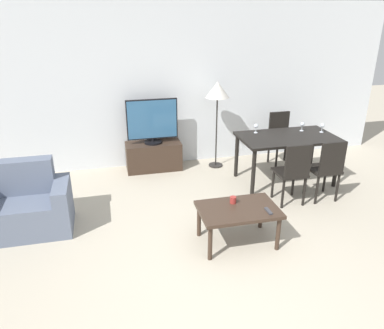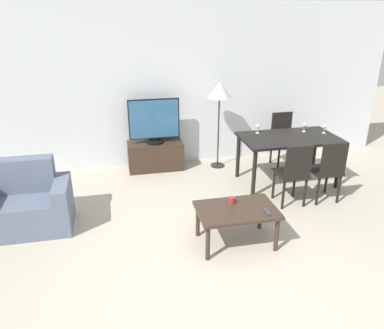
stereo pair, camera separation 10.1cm
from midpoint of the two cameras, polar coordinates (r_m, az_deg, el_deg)
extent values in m
plane|color=#B2A893|center=(3.90, 5.63, -18.62)|extent=(18.00, 18.00, 0.00)
cube|color=silver|center=(6.44, -4.07, 11.69)|extent=(7.90, 0.06, 2.70)
cube|color=slate|center=(5.09, -24.39, -7.12)|extent=(0.71, 0.66, 0.43)
cube|color=slate|center=(5.11, -24.75, -1.62)|extent=(0.71, 0.20, 0.44)
cube|color=slate|center=(4.97, -19.54, -5.86)|extent=(0.18, 0.66, 0.61)
cube|color=#38281E|center=(6.43, -6.31, 1.28)|extent=(0.93, 0.41, 0.48)
cylinder|color=black|center=(6.35, -6.41, 3.41)|extent=(0.29, 0.29, 0.03)
cylinder|color=black|center=(6.33, -6.42, 3.76)|extent=(0.04, 0.04, 0.05)
cube|color=black|center=(6.23, -6.57, 6.88)|extent=(0.84, 0.04, 0.67)
cube|color=#2D5B84|center=(6.21, -6.54, 6.82)|extent=(0.81, 0.01, 0.63)
cube|color=#38281E|center=(4.34, 6.40, -6.85)|extent=(0.91, 0.60, 0.04)
cylinder|color=#38281E|center=(4.16, 2.07, -11.89)|extent=(0.05, 0.05, 0.42)
cylinder|color=#38281E|center=(4.41, 12.34, -10.26)|extent=(0.05, 0.05, 0.42)
cylinder|color=#38281E|center=(4.55, 0.43, -8.52)|extent=(0.05, 0.05, 0.42)
cylinder|color=#38281E|center=(4.78, 9.88, -7.24)|extent=(0.05, 0.05, 0.42)
cube|color=black|center=(5.94, 13.87, 4.04)|extent=(1.48, 0.84, 0.04)
cylinder|color=black|center=(5.49, 8.81, -1.32)|extent=(0.06, 0.06, 0.72)
cylinder|color=black|center=(6.11, 20.73, -0.05)|extent=(0.06, 0.06, 0.72)
cylinder|color=black|center=(6.11, 6.34, 1.33)|extent=(0.06, 0.06, 0.72)
cylinder|color=black|center=(6.67, 17.43, 2.26)|extent=(0.06, 0.06, 0.72)
cube|color=black|center=(5.39, 14.17, -1.21)|extent=(0.40, 0.40, 0.04)
cylinder|color=black|center=(5.54, 11.70, -2.93)|extent=(0.04, 0.04, 0.43)
cylinder|color=black|center=(5.68, 14.67, -2.57)|extent=(0.04, 0.04, 0.43)
cylinder|color=black|center=(5.28, 13.14, -4.39)|extent=(0.04, 0.04, 0.43)
cylinder|color=black|center=(5.43, 16.22, -3.97)|extent=(0.04, 0.04, 0.43)
cube|color=black|center=(5.15, 15.32, 0.46)|extent=(0.37, 0.04, 0.45)
cube|color=black|center=(6.69, 13.17, 3.58)|extent=(0.40, 0.40, 0.04)
cylinder|color=black|center=(6.56, 12.33, 1.11)|extent=(0.04, 0.04, 0.43)
cylinder|color=black|center=(6.70, 14.84, 1.33)|extent=(0.04, 0.04, 0.43)
cylinder|color=black|center=(6.83, 11.19, 2.08)|extent=(0.04, 0.04, 0.43)
cylinder|color=black|center=(6.97, 13.62, 2.28)|extent=(0.04, 0.04, 0.43)
cube|color=black|center=(6.77, 12.68, 6.01)|extent=(0.37, 0.04, 0.45)
cube|color=black|center=(5.64, 18.87, -0.68)|extent=(0.40, 0.40, 0.04)
cylinder|color=black|center=(5.77, 16.39, -2.36)|extent=(0.04, 0.04, 0.43)
cylinder|color=black|center=(5.93, 19.12, -2.01)|extent=(0.04, 0.04, 0.43)
cylinder|color=black|center=(5.52, 17.99, -3.72)|extent=(0.04, 0.04, 0.43)
cylinder|color=black|center=(5.69, 20.80, -3.32)|extent=(0.04, 0.04, 0.43)
cube|color=black|center=(5.41, 20.17, 0.93)|extent=(0.37, 0.04, 0.45)
cylinder|color=black|center=(6.62, 3.17, -0.09)|extent=(0.24, 0.24, 0.02)
cylinder|color=black|center=(6.41, 3.29, 4.94)|extent=(0.02, 0.02, 1.19)
cone|color=beige|center=(6.23, 3.44, 11.34)|extent=(0.39, 0.39, 0.26)
cube|color=#38383D|center=(4.30, 10.91, -6.97)|extent=(0.04, 0.15, 0.02)
cylinder|color=maroon|center=(4.41, 5.63, -5.39)|extent=(0.07, 0.07, 0.08)
cylinder|color=silver|center=(6.25, 15.92, 4.98)|extent=(0.06, 0.06, 0.01)
cylinder|color=silver|center=(6.24, 15.96, 5.32)|extent=(0.01, 0.01, 0.07)
sphere|color=silver|center=(6.22, 16.02, 5.93)|extent=(0.07, 0.07, 0.07)
cylinder|color=silver|center=(5.99, 9.21, 4.83)|extent=(0.06, 0.06, 0.01)
cylinder|color=silver|center=(5.98, 9.23, 5.19)|extent=(0.01, 0.01, 0.07)
sphere|color=silver|center=(5.96, 9.27, 5.82)|extent=(0.07, 0.07, 0.07)
cylinder|color=silver|center=(6.27, 18.69, 4.70)|extent=(0.06, 0.06, 0.01)
cylinder|color=silver|center=(6.25, 18.73, 5.04)|extent=(0.01, 0.01, 0.07)
sphere|color=silver|center=(6.24, 18.81, 5.65)|extent=(0.07, 0.07, 0.07)
camera|label=1|loc=(0.05, -90.58, -0.24)|focal=35.00mm
camera|label=2|loc=(0.05, 89.42, 0.24)|focal=35.00mm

